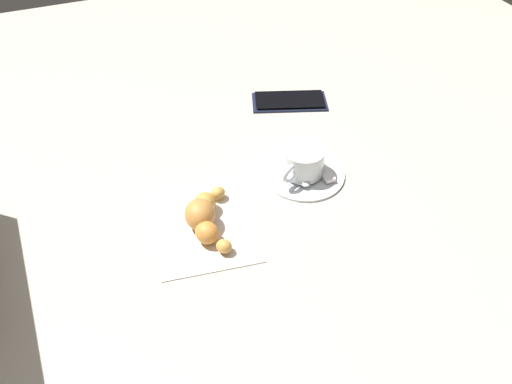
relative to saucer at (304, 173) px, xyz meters
name	(u,v)px	position (x,y,z in m)	size (l,w,h in m)	color
ground_plane	(267,195)	(0.08, 0.02, 0.00)	(1.80, 1.80, 0.00)	#B4A999
saucer	(304,173)	(0.00, 0.00, 0.00)	(0.14, 0.14, 0.01)	white
espresso_cup	(303,161)	(0.00, 0.00, 0.03)	(0.09, 0.07, 0.05)	white
teaspoon	(306,171)	(0.00, 0.00, 0.01)	(0.07, 0.12, 0.01)	silver
sugar_packet	(322,169)	(-0.03, 0.01, 0.01)	(0.07, 0.02, 0.01)	white
napkin	(203,223)	(0.19, 0.05, 0.00)	(0.15, 0.19, 0.00)	silver
croissant	(204,216)	(0.19, 0.05, 0.02)	(0.09, 0.14, 0.05)	gold
cell_phone	(289,101)	(-0.07, -0.21, 0.00)	(0.16, 0.11, 0.01)	#171C32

